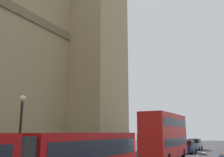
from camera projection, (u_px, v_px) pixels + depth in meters
double_decker_bus at (165, 134)px, 27.14m from camera, size 9.94×2.54×4.90m
sedan_lead at (188, 147)px, 35.31m from camera, size 4.40×1.86×1.85m
sedan_trailing at (195, 144)px, 41.98m from camera, size 4.40×1.86×1.85m
street_lamp at (20, 130)px, 15.52m from camera, size 0.44×0.44×5.27m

